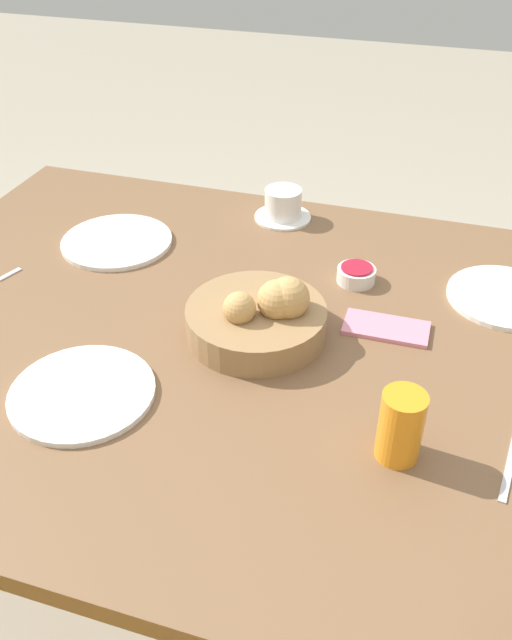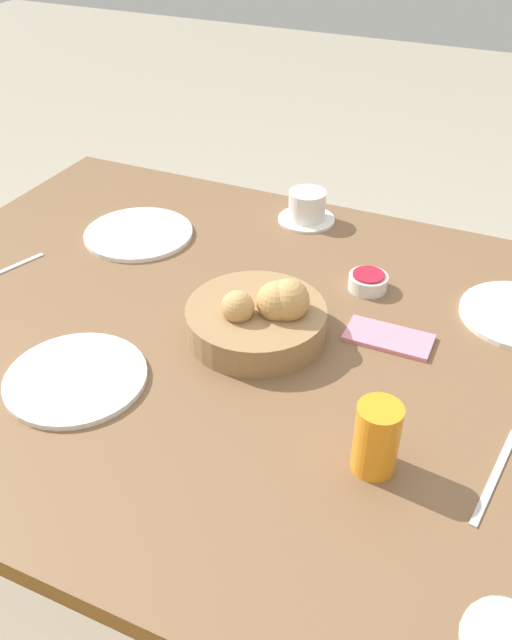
{
  "view_description": "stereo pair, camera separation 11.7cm",
  "coord_description": "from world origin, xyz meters",
  "px_view_note": "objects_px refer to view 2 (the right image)",
  "views": [
    {
      "loc": [
        -0.3,
        0.9,
        1.43
      ],
      "look_at": [
        -0.01,
        -0.01,
        0.74
      ],
      "focal_mm": 38.0,
      "sensor_mm": 36.0,
      "label": 1
    },
    {
      "loc": [
        -0.41,
        0.86,
        1.43
      ],
      "look_at": [
        -0.01,
        -0.01,
        0.74
      ],
      "focal_mm": 38.0,
      "sensor_mm": 36.0,
      "label": 2
    }
  ],
  "objects_px": {
    "bread_basket": "(260,317)",
    "cell_phone": "(389,338)",
    "juice_glass": "(377,438)",
    "jam_bowl_berry": "(368,282)",
    "spoon_coffee": "(9,269)",
    "plate_far_center": "(76,378)",
    "coffee_cup": "(307,208)",
    "knife_silver": "(495,475)",
    "plate_near_right": "(139,234)"
  },
  "relations": [
    {
      "from": "bread_basket",
      "to": "cell_phone",
      "type": "bearing_deg",
      "value": -159.13
    },
    {
      "from": "juice_glass",
      "to": "cell_phone",
      "type": "xyz_separation_m",
      "value": [
        0.06,
        -0.29,
        -0.05
      ]
    },
    {
      "from": "jam_bowl_berry",
      "to": "spoon_coffee",
      "type": "bearing_deg",
      "value": 18.82
    },
    {
      "from": "plate_far_center",
      "to": "spoon_coffee",
      "type": "distance_m",
      "value": 0.4
    },
    {
      "from": "juice_glass",
      "to": "cell_phone",
      "type": "bearing_deg",
      "value": -78.74
    },
    {
      "from": "juice_glass",
      "to": "plate_far_center",
      "type": "bearing_deg",
      "value": 2.73
    },
    {
      "from": "plate_far_center",
      "to": "bread_basket",
      "type": "bearing_deg",
      "value": -133.21
    },
    {
      "from": "coffee_cup",
      "to": "knife_silver",
      "type": "relative_size",
      "value": 0.65
    },
    {
      "from": "plate_near_right",
      "to": "juice_glass",
      "type": "relative_size",
      "value": 2.14
    },
    {
      "from": "coffee_cup",
      "to": "knife_silver",
      "type": "xyz_separation_m",
      "value": [
        -0.51,
        0.59,
        -0.03
      ]
    },
    {
      "from": "juice_glass",
      "to": "cell_phone",
      "type": "relative_size",
      "value": 0.73
    },
    {
      "from": "coffee_cup",
      "to": "plate_far_center",
      "type": "bearing_deg",
      "value": 78.14
    },
    {
      "from": "juice_glass",
      "to": "spoon_coffee",
      "type": "relative_size",
      "value": 0.77
    },
    {
      "from": "plate_far_center",
      "to": "spoon_coffee",
      "type": "height_order",
      "value": "plate_far_center"
    },
    {
      "from": "bread_basket",
      "to": "juice_glass",
      "type": "bearing_deg",
      "value": 141.74
    },
    {
      "from": "bread_basket",
      "to": "knife_silver",
      "type": "xyz_separation_m",
      "value": [
        -0.43,
        0.16,
        -0.04
      ]
    },
    {
      "from": "juice_glass",
      "to": "spoon_coffee",
      "type": "height_order",
      "value": "juice_glass"
    },
    {
      "from": "plate_far_center",
      "to": "juice_glass",
      "type": "bearing_deg",
      "value": -177.27
    },
    {
      "from": "bread_basket",
      "to": "cell_phone",
      "type": "distance_m",
      "value": 0.23
    },
    {
      "from": "plate_near_right",
      "to": "cell_phone",
      "type": "height_order",
      "value": "plate_near_right"
    },
    {
      "from": "plate_far_center",
      "to": "juice_glass",
      "type": "xyz_separation_m",
      "value": [
        -0.49,
        -0.02,
        0.05
      ]
    },
    {
      "from": "knife_silver",
      "to": "plate_far_center",
      "type": "bearing_deg",
      "value": 6.68
    },
    {
      "from": "cell_phone",
      "to": "plate_far_center",
      "type": "bearing_deg",
      "value": 36.17
    },
    {
      "from": "plate_near_right",
      "to": "cell_phone",
      "type": "relative_size",
      "value": 1.56
    },
    {
      "from": "bread_basket",
      "to": "coffee_cup",
      "type": "xyz_separation_m",
      "value": [
        0.08,
        -0.43,
        -0.01
      ]
    },
    {
      "from": "cell_phone",
      "to": "spoon_coffee",
      "type": "bearing_deg",
      "value": 6.81
    },
    {
      "from": "juice_glass",
      "to": "jam_bowl_berry",
      "type": "relative_size",
      "value": 1.47
    },
    {
      "from": "juice_glass",
      "to": "knife_silver",
      "type": "distance_m",
      "value": 0.18
    },
    {
      "from": "plate_far_center",
      "to": "juice_glass",
      "type": "distance_m",
      "value": 0.49
    },
    {
      "from": "knife_silver",
      "to": "spoon_coffee",
      "type": "relative_size",
      "value": 1.37
    },
    {
      "from": "plate_near_right",
      "to": "knife_silver",
      "type": "relative_size",
      "value": 1.2
    },
    {
      "from": "juice_glass",
      "to": "coffee_cup",
      "type": "bearing_deg",
      "value": -61.73
    },
    {
      "from": "coffee_cup",
      "to": "cell_phone",
      "type": "distance_m",
      "value": 0.46
    },
    {
      "from": "plate_far_center",
      "to": "juice_glass",
      "type": "relative_size",
      "value": 2.08
    },
    {
      "from": "cell_phone",
      "to": "juice_glass",
      "type": "bearing_deg",
      "value": 101.26
    },
    {
      "from": "plate_near_right",
      "to": "spoon_coffee",
      "type": "distance_m",
      "value": 0.28
    },
    {
      "from": "bread_basket",
      "to": "juice_glass",
      "type": "xyz_separation_m",
      "value": [
        -0.27,
        0.21,
        0.02
      ]
    },
    {
      "from": "plate_near_right",
      "to": "coffee_cup",
      "type": "bearing_deg",
      "value": -144.68
    },
    {
      "from": "knife_silver",
      "to": "cell_phone",
      "type": "height_order",
      "value": "cell_phone"
    },
    {
      "from": "plate_far_center",
      "to": "knife_silver",
      "type": "relative_size",
      "value": 1.16
    },
    {
      "from": "bread_basket",
      "to": "juice_glass",
      "type": "height_order",
      "value": "bread_basket"
    },
    {
      "from": "coffee_cup",
      "to": "juice_glass",
      "type": "bearing_deg",
      "value": 118.27
    },
    {
      "from": "bread_basket",
      "to": "spoon_coffee",
      "type": "distance_m",
      "value": 0.55
    },
    {
      "from": "bread_basket",
      "to": "jam_bowl_berry",
      "type": "height_order",
      "value": "bread_basket"
    },
    {
      "from": "juice_glass",
      "to": "coffee_cup",
      "type": "xyz_separation_m",
      "value": [
        0.35,
        -0.65,
        -0.02
      ]
    },
    {
      "from": "spoon_coffee",
      "to": "plate_far_center",
      "type": "bearing_deg",
      "value": 145.92
    },
    {
      "from": "plate_near_right",
      "to": "juice_glass",
      "type": "xyz_separation_m",
      "value": [
        -0.66,
        0.43,
        0.05
      ]
    },
    {
      "from": "plate_far_center",
      "to": "knife_silver",
      "type": "bearing_deg",
      "value": -173.32
    },
    {
      "from": "plate_near_right",
      "to": "juice_glass",
      "type": "distance_m",
      "value": 0.78
    },
    {
      "from": "plate_far_center",
      "to": "jam_bowl_berry",
      "type": "xyz_separation_m",
      "value": [
        -0.35,
        -0.45,
        0.01
      ]
    }
  ]
}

